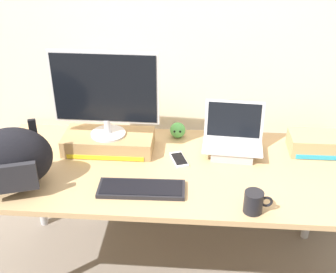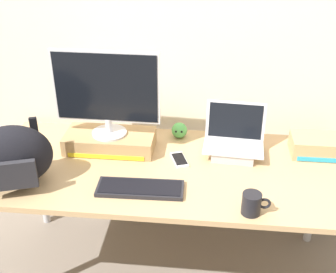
{
  "view_description": "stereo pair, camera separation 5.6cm",
  "coord_description": "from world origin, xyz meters",
  "px_view_note": "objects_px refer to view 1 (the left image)",
  "views": [
    {
      "loc": [
        0.14,
        -1.88,
        1.98
      ],
      "look_at": [
        0.0,
        0.0,
        0.92
      ],
      "focal_mm": 46.19,
      "sensor_mm": 36.0,
      "label": 1
    },
    {
      "loc": [
        0.2,
        -1.87,
        1.98
      ],
      "look_at": [
        0.0,
        0.0,
        0.92
      ],
      "focal_mm": 46.19,
      "sensor_mm": 36.0,
      "label": 2
    }
  ],
  "objects_px": {
    "open_laptop": "(232,144)",
    "desktop_monitor": "(105,93)",
    "toner_box_yellow": "(109,142)",
    "messenger_backpack": "(12,159)",
    "coffee_mug": "(254,202)",
    "cell_phone": "(179,159)",
    "toner_box_cyan": "(319,144)",
    "external_keyboard": "(141,189)",
    "plush_toy": "(178,130)"
  },
  "relations": [
    {
      "from": "external_keyboard",
      "to": "coffee_mug",
      "type": "bearing_deg",
      "value": -14.04
    },
    {
      "from": "external_keyboard",
      "to": "coffee_mug",
      "type": "height_order",
      "value": "coffee_mug"
    },
    {
      "from": "messenger_backpack",
      "to": "open_laptop",
      "type": "bearing_deg",
      "value": 1.86
    },
    {
      "from": "desktop_monitor",
      "to": "cell_phone",
      "type": "height_order",
      "value": "desktop_monitor"
    },
    {
      "from": "cell_phone",
      "to": "open_laptop",
      "type": "bearing_deg",
      "value": -0.61
    },
    {
      "from": "toner_box_yellow",
      "to": "open_laptop",
      "type": "relative_size",
      "value": 1.47
    },
    {
      "from": "external_keyboard",
      "to": "cell_phone",
      "type": "distance_m",
      "value": 0.33
    },
    {
      "from": "plush_toy",
      "to": "toner_box_cyan",
      "type": "xyz_separation_m",
      "value": [
        0.78,
        -0.11,
        0.0
      ]
    },
    {
      "from": "desktop_monitor",
      "to": "coffee_mug",
      "type": "distance_m",
      "value": 0.93
    },
    {
      "from": "desktop_monitor",
      "to": "open_laptop",
      "type": "relative_size",
      "value": 1.7
    },
    {
      "from": "messenger_backpack",
      "to": "coffee_mug",
      "type": "bearing_deg",
      "value": -23.86
    },
    {
      "from": "toner_box_yellow",
      "to": "cell_phone",
      "type": "xyz_separation_m",
      "value": [
        0.39,
        -0.09,
        -0.04
      ]
    },
    {
      "from": "desktop_monitor",
      "to": "messenger_backpack",
      "type": "relative_size",
      "value": 1.34
    },
    {
      "from": "external_keyboard",
      "to": "toner_box_cyan",
      "type": "relative_size",
      "value": 1.31
    },
    {
      "from": "external_keyboard",
      "to": "toner_box_cyan",
      "type": "bearing_deg",
      "value": 23.45
    },
    {
      "from": "coffee_mug",
      "to": "plush_toy",
      "type": "height_order",
      "value": "coffee_mug"
    },
    {
      "from": "messenger_backpack",
      "to": "toner_box_cyan",
      "type": "xyz_separation_m",
      "value": [
        1.53,
        0.43,
        -0.1
      ]
    },
    {
      "from": "messenger_backpack",
      "to": "cell_phone",
      "type": "relative_size",
      "value": 2.59
    },
    {
      "from": "coffee_mug",
      "to": "plush_toy",
      "type": "distance_m",
      "value": 0.75
    },
    {
      "from": "desktop_monitor",
      "to": "cell_phone",
      "type": "xyz_separation_m",
      "value": [
        0.39,
        -0.08,
        -0.34
      ]
    },
    {
      "from": "messenger_backpack",
      "to": "coffee_mug",
      "type": "xyz_separation_m",
      "value": [
        1.12,
        -0.11,
        -0.1
      ]
    },
    {
      "from": "coffee_mug",
      "to": "cell_phone",
      "type": "distance_m",
      "value": 0.53
    },
    {
      "from": "external_keyboard",
      "to": "toner_box_yellow",
      "type": "bearing_deg",
      "value": 120.11
    },
    {
      "from": "toner_box_yellow",
      "to": "cell_phone",
      "type": "height_order",
      "value": "toner_box_yellow"
    },
    {
      "from": "messenger_backpack",
      "to": "cell_phone",
      "type": "bearing_deg",
      "value": 2.14
    },
    {
      "from": "open_laptop",
      "to": "toner_box_yellow",
      "type": "bearing_deg",
      "value": -174.93
    },
    {
      "from": "external_keyboard",
      "to": "toner_box_cyan",
      "type": "height_order",
      "value": "toner_box_cyan"
    },
    {
      "from": "toner_box_yellow",
      "to": "plush_toy",
      "type": "relative_size",
      "value": 5.42
    },
    {
      "from": "external_keyboard",
      "to": "cell_phone",
      "type": "bearing_deg",
      "value": 58.09
    },
    {
      "from": "open_laptop",
      "to": "toner_box_cyan",
      "type": "relative_size",
      "value": 1.04
    },
    {
      "from": "cell_phone",
      "to": "toner_box_cyan",
      "type": "relative_size",
      "value": 0.51
    },
    {
      "from": "external_keyboard",
      "to": "toner_box_cyan",
      "type": "distance_m",
      "value": 1.02
    },
    {
      "from": "open_laptop",
      "to": "desktop_monitor",
      "type": "bearing_deg",
      "value": -174.83
    },
    {
      "from": "desktop_monitor",
      "to": "coffee_mug",
      "type": "bearing_deg",
      "value": -32.05
    },
    {
      "from": "plush_toy",
      "to": "coffee_mug",
      "type": "bearing_deg",
      "value": -60.11
    },
    {
      "from": "external_keyboard",
      "to": "coffee_mug",
      "type": "xyz_separation_m",
      "value": [
        0.52,
        -0.11,
        0.04
      ]
    },
    {
      "from": "desktop_monitor",
      "to": "external_keyboard",
      "type": "bearing_deg",
      "value": -57.42
    },
    {
      "from": "open_laptop",
      "to": "coffee_mug",
      "type": "height_order",
      "value": "open_laptop"
    },
    {
      "from": "external_keyboard",
      "to": "cell_phone",
      "type": "xyz_separation_m",
      "value": [
        0.17,
        0.28,
        -0.01
      ]
    },
    {
      "from": "external_keyboard",
      "to": "plush_toy",
      "type": "bearing_deg",
      "value": 73.42
    },
    {
      "from": "plush_toy",
      "to": "toner_box_cyan",
      "type": "height_order",
      "value": "toner_box_cyan"
    },
    {
      "from": "desktop_monitor",
      "to": "messenger_backpack",
      "type": "bearing_deg",
      "value": -134.78
    },
    {
      "from": "external_keyboard",
      "to": "cell_phone",
      "type": "relative_size",
      "value": 2.58
    },
    {
      "from": "cell_phone",
      "to": "toner_box_cyan",
      "type": "distance_m",
      "value": 0.77
    },
    {
      "from": "plush_toy",
      "to": "toner_box_cyan",
      "type": "bearing_deg",
      "value": -7.76
    },
    {
      "from": "desktop_monitor",
      "to": "toner_box_cyan",
      "type": "relative_size",
      "value": 1.76
    },
    {
      "from": "desktop_monitor",
      "to": "open_laptop",
      "type": "bearing_deg",
      "value": 2.13
    },
    {
      "from": "cell_phone",
      "to": "toner_box_cyan",
      "type": "height_order",
      "value": "toner_box_cyan"
    },
    {
      "from": "toner_box_yellow",
      "to": "desktop_monitor",
      "type": "height_order",
      "value": "desktop_monitor"
    },
    {
      "from": "toner_box_yellow",
      "to": "messenger_backpack",
      "type": "relative_size",
      "value": 1.16
    }
  ]
}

